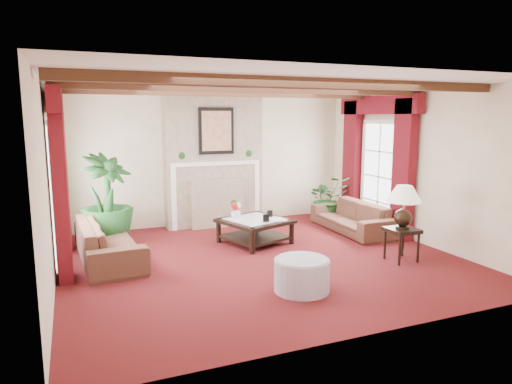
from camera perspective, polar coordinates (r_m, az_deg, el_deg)
name	(u,v)px	position (r m, az deg, el deg)	size (l,w,h in m)	color
floor	(262,259)	(7.30, 0.73, -8.41)	(6.00, 6.00, 0.00)	#470D0C
ceiling	(262,85)	(6.96, 0.77, 13.26)	(6.00, 6.00, 0.00)	white
back_wall	(211,159)	(9.58, -5.68, 4.09)	(6.00, 0.02, 2.70)	beige
left_wall	(48,186)	(6.46, -24.56, 0.70)	(0.02, 5.50, 2.70)	beige
right_wall	(417,167)	(8.62, 19.48, 3.00)	(0.02, 5.50, 2.70)	beige
ceiling_beams	(262,89)	(6.96, 0.77, 12.77)	(6.00, 3.00, 0.12)	#351C10
fireplace	(212,93)	(9.36, -5.46, 12.24)	(2.00, 0.52, 2.70)	tan
french_door_left	(49,124)	(7.40, -24.46, 7.78)	(0.10, 1.10, 2.16)	white
french_door_right	(382,122)	(9.32, 15.50, 8.45)	(0.10, 1.10, 2.16)	white
curtains_left	(55,95)	(7.40, -23.82, 11.08)	(0.20, 2.40, 2.55)	#4B0A13
curtains_right	(379,100)	(9.26, 15.07, 11.07)	(0.20, 2.40, 2.55)	#4B0A13
sofa_left	(108,234)	(7.51, -18.00, -5.06)	(0.76, 2.17, 0.83)	#350E15
sofa_right	(352,212)	(9.13, 11.88, -2.47)	(0.61, 1.97, 0.77)	#350E15
potted_palm	(108,219)	(8.42, -18.06, -3.27)	(1.72, 1.81, 0.90)	black
small_plant	(328,203)	(9.99, 8.97, -1.37)	(0.98, 1.07, 0.76)	black
coffee_table	(255,231)	(8.14, -0.14, -4.93)	(1.06, 1.06, 0.43)	black
side_table	(401,244)	(7.52, 17.72, -6.27)	(0.44, 0.44, 0.52)	black
ottoman	(302,275)	(6.01, 5.74, -10.32)	(0.72, 0.72, 0.42)	gray
table_lamp	(403,206)	(7.38, 17.96, -1.73)	(0.55, 0.55, 0.69)	black
flower_vase	(236,213)	(8.22, -2.56, -2.59)	(0.20, 0.20, 0.18)	silver
book	(272,212)	(7.94, 1.99, -2.54)	(0.23, 0.04, 0.31)	black
photo_frame_a	(266,218)	(7.84, 1.26, -3.31)	(0.11, 0.02, 0.15)	black
photo_frame_b	(270,214)	(8.24, 1.74, -2.74)	(0.10, 0.02, 0.13)	black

